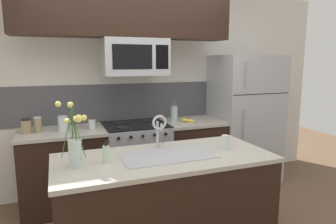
# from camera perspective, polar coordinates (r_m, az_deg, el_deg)

# --- Properties ---
(rear_partition) EXTENTS (5.20, 0.10, 2.60)m
(rear_partition) POSITION_cam_1_polar(r_m,az_deg,el_deg) (4.04, -3.57, 4.32)
(rear_partition) COLOR silver
(rear_partition) RESTS_ON ground
(splash_band) EXTENTS (3.36, 0.01, 0.48)m
(splash_band) POSITION_cam_1_polar(r_m,az_deg,el_deg) (3.93, -7.49, 1.89)
(splash_band) COLOR #4C4C51
(splash_band) RESTS_ON rear_partition
(back_counter_left) EXTENTS (0.95, 0.65, 0.91)m
(back_counter_left) POSITION_cam_1_polar(r_m,az_deg,el_deg) (3.67, -19.10, -10.29)
(back_counter_left) COLOR black
(back_counter_left) RESTS_ON ground
(back_counter_right) EXTENTS (0.78, 0.65, 0.91)m
(back_counter_right) POSITION_cam_1_polar(r_m,az_deg,el_deg) (4.03, 4.47, -7.99)
(back_counter_right) COLOR black
(back_counter_right) RESTS_ON ground
(stove_range) EXTENTS (0.76, 0.64, 0.93)m
(stove_range) POSITION_cam_1_polar(r_m,az_deg,el_deg) (3.78, -6.09, -9.14)
(stove_range) COLOR #A8AAAF
(stove_range) RESTS_ON ground
(microwave) EXTENTS (0.74, 0.40, 0.42)m
(microwave) POSITION_cam_1_polar(r_m,az_deg,el_deg) (3.56, -6.37, 10.35)
(microwave) COLOR #A8AAAF
(upper_cabinet_band) EXTENTS (2.44, 0.34, 0.60)m
(upper_cabinet_band) POSITION_cam_1_polar(r_m,az_deg,el_deg) (3.55, -7.81, 18.59)
(upper_cabinet_band) COLOR black
(refrigerator) EXTENTS (0.88, 0.74, 1.75)m
(refrigerator) POSITION_cam_1_polar(r_m,az_deg,el_deg) (4.34, 14.24, -1.23)
(refrigerator) COLOR #A8AAAF
(refrigerator) RESTS_ON ground
(storage_jar_tall) EXTENTS (0.10, 0.10, 0.15)m
(storage_jar_tall) POSITION_cam_1_polar(r_m,az_deg,el_deg) (3.57, -25.39, -2.42)
(storage_jar_tall) COLOR #997F5B
(storage_jar_tall) RESTS_ON back_counter_left
(storage_jar_medium) EXTENTS (0.08, 0.08, 0.17)m
(storage_jar_medium) POSITION_cam_1_polar(r_m,az_deg,el_deg) (3.56, -23.56, -2.18)
(storage_jar_medium) COLOR #997F5B
(storage_jar_medium) RESTS_ON back_counter_left
(storage_jar_short) EXTENTS (0.11, 0.11, 0.17)m
(storage_jar_short) POSITION_cam_1_polar(r_m,az_deg,el_deg) (3.52, -19.37, -2.05)
(storage_jar_short) COLOR silver
(storage_jar_short) RESTS_ON back_counter_left
(storage_jar_squat) EXTENTS (0.08, 0.08, 0.13)m
(storage_jar_squat) POSITION_cam_1_polar(r_m,az_deg,el_deg) (3.53, -14.26, -2.10)
(storage_jar_squat) COLOR silver
(storage_jar_squat) RESTS_ON back_counter_left
(banana_bunch) EXTENTS (0.19, 0.12, 0.08)m
(banana_bunch) POSITION_cam_1_polar(r_m,az_deg,el_deg) (3.82, 3.86, -1.58)
(banana_bunch) COLOR yellow
(banana_bunch) RESTS_ON back_counter_right
(french_press) EXTENTS (0.09, 0.09, 0.27)m
(french_press) POSITION_cam_1_polar(r_m,az_deg,el_deg) (3.86, 1.17, -0.28)
(french_press) COLOR silver
(french_press) RESTS_ON back_counter_right
(island_counter) EXTENTS (1.77, 0.80, 0.91)m
(island_counter) POSITION_cam_1_polar(r_m,az_deg,el_deg) (2.65, -0.64, -17.72)
(island_counter) COLOR black
(island_counter) RESTS_ON ground
(kitchen_sink) EXTENTS (0.76, 0.42, 0.16)m
(kitchen_sink) POSITION_cam_1_polar(r_m,az_deg,el_deg) (2.51, -0.12, -9.78)
(kitchen_sink) COLOR #ADAFB5
(kitchen_sink) RESTS_ON island_counter
(sink_faucet) EXTENTS (0.14, 0.14, 0.31)m
(sink_faucet) POSITION_cam_1_polar(r_m,az_deg,el_deg) (2.62, -1.72, -2.85)
(sink_faucet) COLOR #B7BABF
(sink_faucet) RESTS_ON island_counter
(dish_soap_bottle) EXTENTS (0.06, 0.05, 0.16)m
(dish_soap_bottle) POSITION_cam_1_polar(r_m,az_deg,el_deg) (2.36, -11.72, -7.76)
(dish_soap_bottle) COLOR beige
(dish_soap_bottle) RESTS_ON island_counter
(drinking_glass) EXTENTS (0.07, 0.07, 0.13)m
(drinking_glass) POSITION_cam_1_polar(r_m,az_deg,el_deg) (2.69, 10.83, -5.68)
(drinking_glass) COLOR silver
(drinking_glass) RESTS_ON island_counter
(flower_vase) EXTENTS (0.21, 0.13, 0.48)m
(flower_vase) POSITION_cam_1_polar(r_m,az_deg,el_deg) (2.31, -17.28, -6.47)
(flower_vase) COLOR silver
(flower_vase) RESTS_ON island_counter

